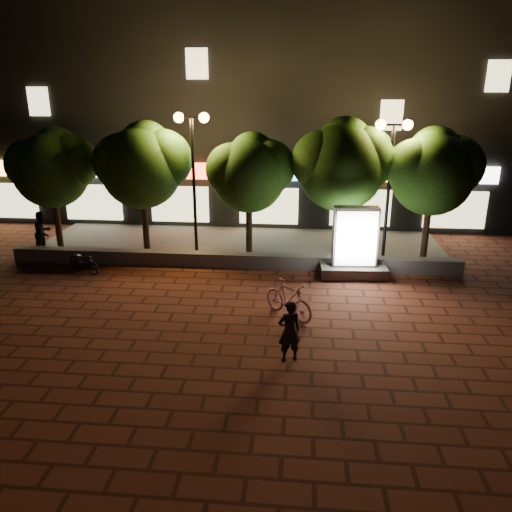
# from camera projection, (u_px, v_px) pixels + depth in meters

# --- Properties ---
(ground) EXTENTS (80.00, 80.00, 0.00)m
(ground) POSITION_uv_depth(u_px,v_px,m) (212.00, 315.00, 14.18)
(ground) COLOR #58281B
(ground) RESTS_ON ground
(retaining_wall) EXTENTS (16.00, 0.45, 0.50)m
(retaining_wall) POSITION_uv_depth(u_px,v_px,m) (231.00, 260.00, 17.88)
(retaining_wall) COLOR #605D59
(retaining_wall) RESTS_ON ground
(sidewalk) EXTENTS (16.00, 5.00, 0.08)m
(sidewalk) POSITION_uv_depth(u_px,v_px,m) (240.00, 245.00, 20.30)
(sidewalk) COLOR #605D59
(sidewalk) RESTS_ON ground
(building_block) EXTENTS (28.00, 8.12, 11.30)m
(building_block) POSITION_uv_depth(u_px,v_px,m) (255.00, 110.00, 24.83)
(building_block) COLOR black
(building_block) RESTS_ON ground
(tree_far_left) EXTENTS (3.36, 2.80, 4.63)m
(tree_far_left) POSITION_uv_depth(u_px,v_px,m) (53.00, 165.00, 18.88)
(tree_far_left) COLOR #321E13
(tree_far_left) RESTS_ON sidewalk
(tree_left) EXTENTS (3.60, 3.00, 4.89)m
(tree_left) POSITION_uv_depth(u_px,v_px,m) (143.00, 163.00, 18.53)
(tree_left) COLOR #321E13
(tree_left) RESTS_ON sidewalk
(tree_mid) EXTENTS (3.24, 2.70, 4.50)m
(tree_mid) POSITION_uv_depth(u_px,v_px,m) (250.00, 170.00, 18.26)
(tree_mid) COLOR #321E13
(tree_mid) RESTS_ON sidewalk
(tree_right) EXTENTS (3.72, 3.10, 5.07)m
(tree_right) POSITION_uv_depth(u_px,v_px,m) (343.00, 162.00, 17.86)
(tree_right) COLOR #321E13
(tree_right) RESTS_ON sidewalk
(tree_far_right) EXTENTS (3.48, 2.90, 4.76)m
(tree_far_right) POSITION_uv_depth(u_px,v_px,m) (434.00, 169.00, 17.64)
(tree_far_right) COLOR #321E13
(tree_far_right) RESTS_ON sidewalk
(street_lamp_left) EXTENTS (1.26, 0.36, 5.18)m
(street_lamp_left) POSITION_uv_depth(u_px,v_px,m) (193.00, 148.00, 17.93)
(street_lamp_left) COLOR black
(street_lamp_left) RESTS_ON sidewalk
(street_lamp_right) EXTENTS (1.26, 0.36, 4.98)m
(street_lamp_right) POSITION_uv_depth(u_px,v_px,m) (392.00, 154.00, 17.36)
(street_lamp_right) COLOR black
(street_lamp_right) RESTS_ON sidewalk
(ad_kiosk) EXTENTS (2.27, 1.23, 2.39)m
(ad_kiosk) POSITION_uv_depth(u_px,v_px,m) (354.00, 249.00, 16.81)
(ad_kiosk) COLOR #605D59
(ad_kiosk) RESTS_ON ground
(scooter_pink) EXTENTS (1.63, 1.59, 1.07)m
(scooter_pink) POSITION_uv_depth(u_px,v_px,m) (288.00, 299.00, 13.87)
(scooter_pink) COLOR pink
(scooter_pink) RESTS_ON ground
(rider) EXTENTS (0.65, 0.55, 1.52)m
(rider) POSITION_uv_depth(u_px,v_px,m) (289.00, 331.00, 11.58)
(rider) COLOR black
(rider) RESTS_ON ground
(scooter_parked) EXTENTS (1.57, 1.21, 0.79)m
(scooter_parked) POSITION_uv_depth(u_px,v_px,m) (84.00, 261.00, 17.32)
(scooter_parked) COLOR black
(scooter_parked) RESTS_ON ground
(pedestrian) EXTENTS (0.77, 0.91, 1.65)m
(pedestrian) POSITION_uv_depth(u_px,v_px,m) (43.00, 233.00, 18.83)
(pedestrian) COLOR black
(pedestrian) RESTS_ON sidewalk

